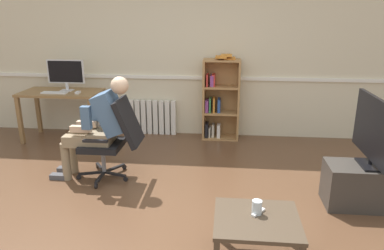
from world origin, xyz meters
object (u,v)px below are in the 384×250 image
Objects in this scene: imac_monitor at (66,73)px; spare_remote at (258,212)px; drinking_glass at (257,207)px; computer_mouse at (78,92)px; tv_stand at (367,186)px; coffee_table at (257,224)px; computer_desk at (62,99)px; bookshelf at (219,100)px; radiator at (150,117)px; person_seated at (98,125)px; keyboard at (54,93)px; office_chair at (114,136)px; tv_screen at (375,132)px.

spare_remote is (2.70, -2.65, -0.63)m from imac_monitor.
imac_monitor is at bearing 135.30° from drinking_glass.
computer_mouse is 0.12× the size of tv_stand.
tv_stand is at bearing 39.91° from coffee_table.
computer_desk reaches higher than spare_remote.
bookshelf is 11.31× the size of drinking_glass.
radiator is 5.66× the size of spare_remote.
spare_remote is (1.75, -1.30, -0.26)m from person_seated.
drinking_glass is (1.49, -2.97, 0.16)m from radiator.
person_seated reaches higher than spare_remote.
imac_monitor is 4.31m from tv_stand.
radiator is (1.29, 0.53, -0.49)m from keyboard.
tv_stand is 1.49m from spare_remote.
computer_mouse is 0.67× the size of spare_remote.
keyboard is 0.30× the size of person_seated.
radiator is at bearing 177.69° from office_chair.
imac_monitor is 3.83m from spare_remote.
imac_monitor is at bearing -7.56° from spare_remote.
spare_remote is at bearing -42.89° from computer_desk.
person_seated is at bearing 143.05° from drinking_glass.
bookshelf is 2.90m from drinking_glass.
bookshelf reaches higher than keyboard.
coffee_table is (0.38, -2.93, -0.28)m from bookshelf.
imac_monitor reaches higher than computer_desk.
bookshelf reaches higher than person_seated.
computer_desk is 1.39× the size of radiator.
coffee_table is at bearing -45.40° from imac_monitor.
person_seated is at bearing -47.16° from keyboard.
tv_stand is at bearing -22.87° from computer_desk.
tv_stand is 1.24× the size of coffee_table.
drinking_glass is at bearing -44.70° from imac_monitor.
bookshelf is 1.17m from radiator.
computer_mouse is 3.49m from spare_remote.
imac_monitor reaches higher than tv_screen.
computer_desk reaches higher than coffee_table.
imac_monitor is 0.43× the size of bookshelf.
tv_stand is (3.86, -1.74, -0.80)m from imac_monitor.
person_seated is at bearing 0.33° from spare_remote.
radiator is 0.83× the size of tv_screen.
office_chair is at bearing -50.07° from imac_monitor.
bookshelf reaches higher than computer_mouse.
person_seated is at bearing -90.00° from office_chair.
computer_desk is 0.96× the size of person_seated.
coffee_table is at bearing 51.47° from person_seated.
computer_mouse is 0.15× the size of coffee_table.
coffee_table is at bearing -140.09° from tv_stand.
bookshelf reaches higher than tv_stand.
spare_remote is at bearing -44.49° from imac_monitor.
imac_monitor is 1.69m from person_seated.
person_seated is at bearing 172.45° from tv_stand.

